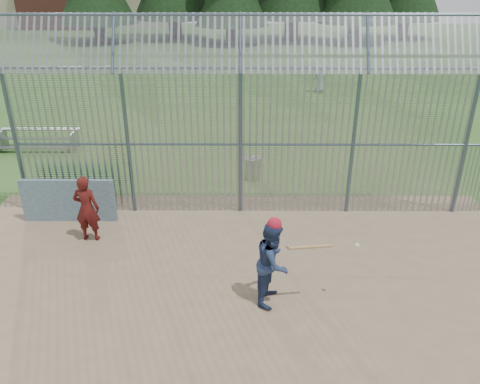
{
  "coord_description": "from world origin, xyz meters",
  "views": [
    {
      "loc": [
        0.06,
        -8.32,
        6.1
      ],
      "look_at": [
        0.0,
        2.0,
        1.3
      ],
      "focal_mm": 35.0,
      "sensor_mm": 36.0,
      "label": 1
    }
  ],
  "objects_px": {
    "trash_can": "(253,168)",
    "bleacher": "(38,139)",
    "dugout_wall": "(69,200)",
    "batter": "(273,263)",
    "onlooker": "(87,208)"
  },
  "relations": [
    {
      "from": "trash_can",
      "to": "bleacher",
      "type": "xyz_separation_m",
      "value": [
        -8.15,
        2.84,
        0.03
      ]
    },
    {
      "from": "dugout_wall",
      "to": "batter",
      "type": "xyz_separation_m",
      "value": [
        5.27,
        -3.38,
        0.29
      ]
    },
    {
      "from": "dugout_wall",
      "to": "batter",
      "type": "bearing_deg",
      "value": -32.7
    },
    {
      "from": "dugout_wall",
      "to": "trash_can",
      "type": "bearing_deg",
      "value": 30.18
    },
    {
      "from": "batter",
      "to": "onlooker",
      "type": "bearing_deg",
      "value": 78.13
    },
    {
      "from": "trash_can",
      "to": "onlooker",
      "type": "bearing_deg",
      "value": -137.05
    },
    {
      "from": "bleacher",
      "to": "trash_can",
      "type": "bearing_deg",
      "value": -19.18
    },
    {
      "from": "batter",
      "to": "onlooker",
      "type": "xyz_separation_m",
      "value": [
        -4.45,
        2.4,
        -0.03
      ]
    },
    {
      "from": "onlooker",
      "to": "dugout_wall",
      "type": "bearing_deg",
      "value": -46.14
    },
    {
      "from": "dugout_wall",
      "to": "onlooker",
      "type": "height_order",
      "value": "onlooker"
    },
    {
      "from": "bleacher",
      "to": "onlooker",
      "type": "bearing_deg",
      "value": -59.37
    },
    {
      "from": "dugout_wall",
      "to": "onlooker",
      "type": "bearing_deg",
      "value": -50.04
    },
    {
      "from": "dugout_wall",
      "to": "trash_can",
      "type": "height_order",
      "value": "dugout_wall"
    },
    {
      "from": "dugout_wall",
      "to": "onlooker",
      "type": "xyz_separation_m",
      "value": [
        0.82,
        -0.98,
        0.26
      ]
    },
    {
      "from": "trash_can",
      "to": "bleacher",
      "type": "height_order",
      "value": "trash_can"
    }
  ]
}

